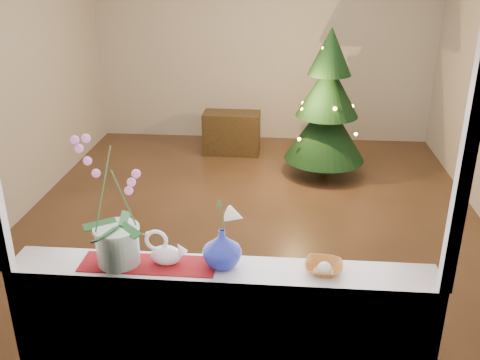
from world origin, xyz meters
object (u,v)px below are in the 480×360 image
object	(u,v)px
orchid_pot	(113,203)
paperweight	(324,269)
blue_vase	(222,246)
xmas_tree	(327,104)
side_table	(232,133)
swan	(166,248)
amber_dish	(324,268)

from	to	relation	value
orchid_pot	paperweight	bearing A→B (deg)	-1.33
blue_vase	xmas_tree	bearing A→B (deg)	77.83
blue_vase	side_table	xyz separation A→B (m)	(-0.37, 4.19, -0.77)
swan	blue_vase	size ratio (longest dim) A/B	0.91
orchid_pot	xmas_tree	bearing A→B (deg)	70.00
amber_dish	xmas_tree	size ratio (longest dim) A/B	0.10
amber_dish	side_table	distance (m)	4.34
blue_vase	paperweight	distance (m)	0.52
orchid_pot	xmas_tree	size ratio (longest dim) A/B	0.41
amber_dish	paperweight	bearing A→B (deg)	-89.05
amber_dish	side_table	bearing A→B (deg)	101.95
xmas_tree	side_table	size ratio (longest dim) A/B	2.35
blue_vase	paperweight	bearing A→B (deg)	-4.65
swan	paperweight	size ratio (longest dim) A/B	2.94
swan	paperweight	world-z (taller)	swan
blue_vase	xmas_tree	size ratio (longest dim) A/B	0.14
paperweight	side_table	xyz separation A→B (m)	(-0.89, 4.23, -0.69)
blue_vase	paperweight	size ratio (longest dim) A/B	3.23
amber_dish	blue_vase	bearing A→B (deg)	179.20
xmas_tree	paperweight	bearing A→B (deg)	-94.01
swan	xmas_tree	distance (m)	3.72
amber_dish	xmas_tree	bearing A→B (deg)	85.94
orchid_pot	paperweight	world-z (taller)	orchid_pot
xmas_tree	amber_dish	bearing A→B (deg)	-94.06
side_table	orchid_pot	bearing A→B (deg)	-91.28
swan	amber_dish	world-z (taller)	swan
orchid_pot	side_table	world-z (taller)	orchid_pot
swan	paperweight	xyz separation A→B (m)	(0.81, -0.04, -0.06)
orchid_pot	paperweight	size ratio (longest dim) A/B	9.35
swan	side_table	bearing A→B (deg)	73.46
blue_vase	paperweight	xyz separation A→B (m)	(0.52, -0.04, -0.08)
blue_vase	side_table	bearing A→B (deg)	95.10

